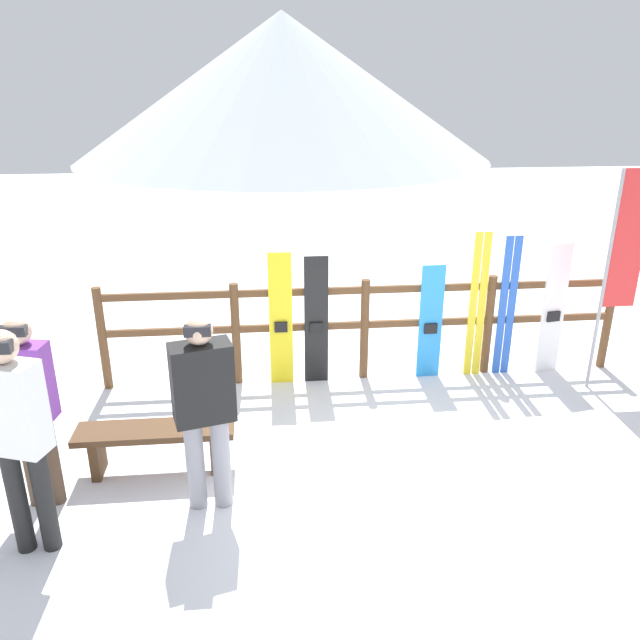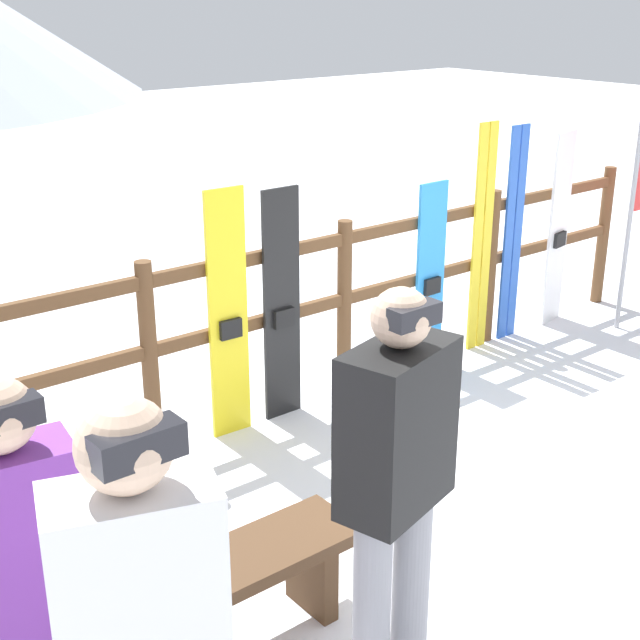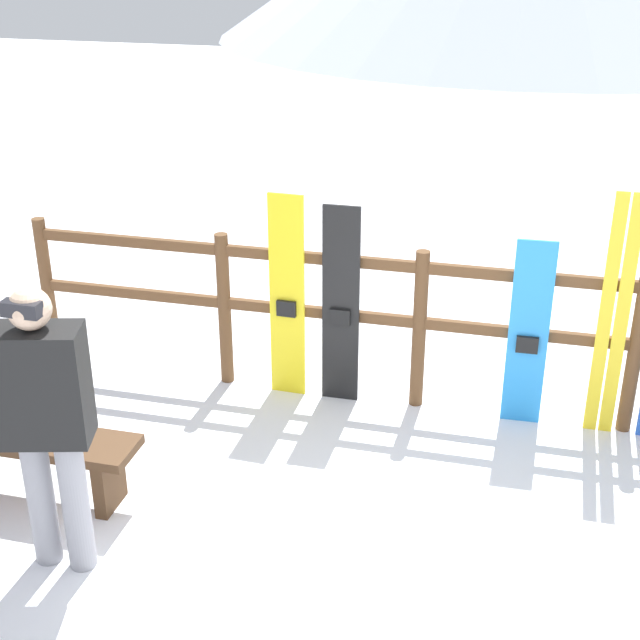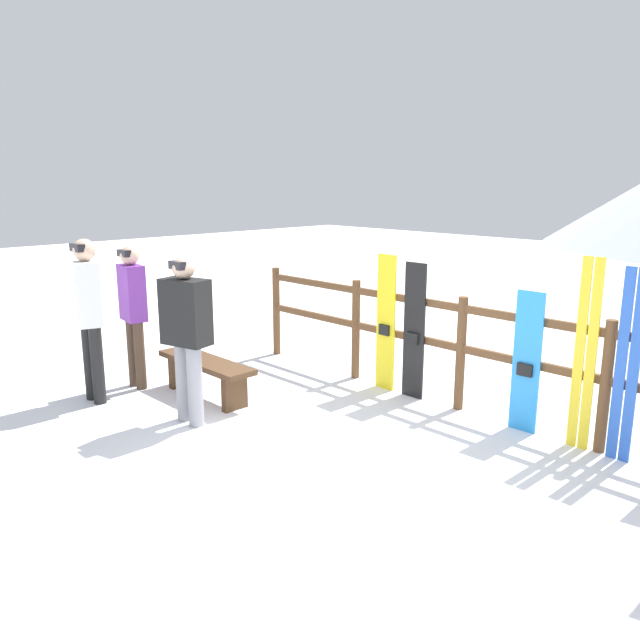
{
  "view_description": "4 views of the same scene",
  "coord_description": "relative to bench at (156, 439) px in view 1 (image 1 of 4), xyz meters",
  "views": [
    {
      "loc": [
        -1.16,
        -4.65,
        3.32
      ],
      "look_at": [
        -0.62,
        0.97,
        1.14
      ],
      "focal_mm": 35.0,
      "sensor_mm": 36.0,
      "label": 1
    },
    {
      "loc": [
        -3.7,
        -2.36,
        2.65
      ],
      "look_at": [
        -0.82,
        1.22,
        0.93
      ],
      "focal_mm": 50.0,
      "sensor_mm": 36.0,
      "label": 2
    },
    {
      "loc": [
        0.72,
        -3.81,
        3.35
      ],
      "look_at": [
        -0.47,
        0.9,
        1.12
      ],
      "focal_mm": 50.0,
      "sensor_mm": 36.0,
      "label": 3
    },
    {
      "loc": [
        3.47,
        -3.44,
        2.39
      ],
      "look_at": [
        -1.03,
        0.94,
        0.97
      ],
      "focal_mm": 35.0,
      "sensor_mm": 36.0,
      "label": 4
    }
  ],
  "objects": [
    {
      "name": "fence",
      "position": [
        2.16,
        1.72,
        0.4
      ],
      "size": [
        6.04,
        0.1,
        1.21
      ],
      "color": "brown",
      "rests_on": "ground"
    },
    {
      "name": "person_purple",
      "position": [
        -0.86,
        -0.38,
        0.66
      ],
      "size": [
        0.4,
        0.26,
        1.66
      ],
      "color": "#4C3828",
      "rests_on": "ground"
    },
    {
      "name": "mountain_backdrop",
      "position": [
        2.16,
        23.72,
        2.67
      ],
      "size": [
        18.0,
        18.0,
        6.0
      ],
      "color": "#B2BCD1",
      "rests_on": "ground"
    },
    {
      "name": "rental_flag",
      "position": [
        4.82,
        1.21,
        1.22
      ],
      "size": [
        0.4,
        0.04,
        2.48
      ],
      "color": "#99999E",
      "rests_on": "ground"
    },
    {
      "name": "snowboard_yellow",
      "position": [
        1.19,
        1.66,
        0.45
      ],
      "size": [
        0.27,
        0.06,
        1.57
      ],
      "color": "yellow",
      "rests_on": "ground"
    },
    {
      "name": "ground_plane",
      "position": [
        2.16,
        -0.27,
        -0.33
      ],
      "size": [
        40.0,
        40.0,
        0.0
      ],
      "primitive_type": "plane",
      "color": "white"
    },
    {
      "name": "person_black",
      "position": [
        0.51,
        -0.54,
        0.64
      ],
      "size": [
        0.52,
        0.37,
        1.68
      ],
      "color": "gray",
      "rests_on": "ground"
    },
    {
      "name": "snowboard_black_stripe",
      "position": [
        1.59,
        1.66,
        0.43
      ],
      "size": [
        0.27,
        0.06,
        1.52
      ],
      "color": "black",
      "rests_on": "ground"
    },
    {
      "name": "person_white",
      "position": [
        -0.75,
        -0.94,
        0.72
      ],
      "size": [
        0.47,
        0.35,
        1.78
      ],
      "color": "black",
      "rests_on": "ground"
    },
    {
      "name": "bench",
      "position": [
        0.0,
        0.0,
        0.0
      ],
      "size": [
        1.39,
        0.36,
        0.44
      ],
      "color": "#4C331E",
      "rests_on": "ground"
    },
    {
      "name": "ski_pair_yellow",
      "position": [
        3.47,
        1.66,
        0.54
      ],
      "size": [
        0.19,
        0.02,
        1.74
      ],
      "color": "yellow",
      "rests_on": "ground"
    },
    {
      "name": "snowboard_blue",
      "position": [
        2.93,
        1.66,
        0.36
      ],
      "size": [
        0.27,
        0.06,
        1.38
      ],
      "color": "#288CE0",
      "rests_on": "ground"
    },
    {
      "name": "ski_pair_blue",
      "position": [
        3.83,
        1.66,
        0.52
      ],
      "size": [
        0.19,
        0.02,
        1.69
      ],
      "color": "blue",
      "rests_on": "ground"
    },
    {
      "name": "snowboard_white",
      "position": [
        4.4,
        1.66,
        0.46
      ],
      "size": [
        0.29,
        0.09,
        1.59
      ],
      "color": "white",
      "rests_on": "ground"
    }
  ]
}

